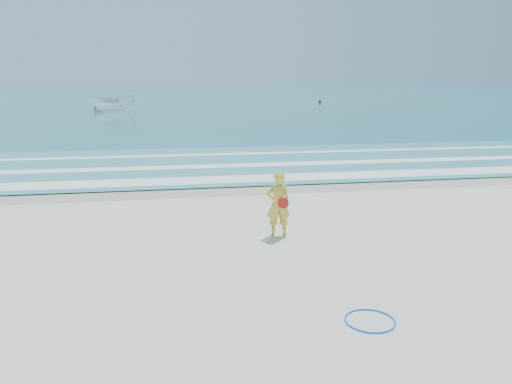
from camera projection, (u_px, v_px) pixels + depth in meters
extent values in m
plane|color=silver|center=(305.00, 297.00, 8.82)|extent=(400.00, 400.00, 0.00)
cube|color=#B2A893|center=(237.00, 188.00, 17.46)|extent=(400.00, 2.40, 0.00)
cube|color=#19727F|center=(179.00, 94.00, 109.61)|extent=(400.00, 190.00, 0.04)
cube|color=#59B7AD|center=(222.00, 163.00, 22.25)|extent=(400.00, 10.00, 0.01)
cube|color=white|center=(233.00, 179.00, 18.69)|extent=(400.00, 1.40, 0.01)
cube|color=white|center=(224.00, 166.00, 21.48)|extent=(400.00, 0.90, 0.01)
cube|color=white|center=(217.00, 154.00, 24.64)|extent=(400.00, 0.60, 0.01)
torus|color=blue|center=(370.00, 321.00, 7.93)|extent=(1.02, 1.02, 0.03)
imported|color=white|center=(114.00, 103.00, 55.15)|extent=(5.18, 2.81, 1.90)
sphere|color=black|center=(320.00, 102.00, 72.55)|extent=(0.41, 0.41, 0.41)
imported|color=gold|center=(278.00, 204.00, 12.04)|extent=(0.59, 0.40, 1.59)
cylinder|color=red|center=(283.00, 203.00, 11.86)|extent=(0.27, 0.08, 0.27)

